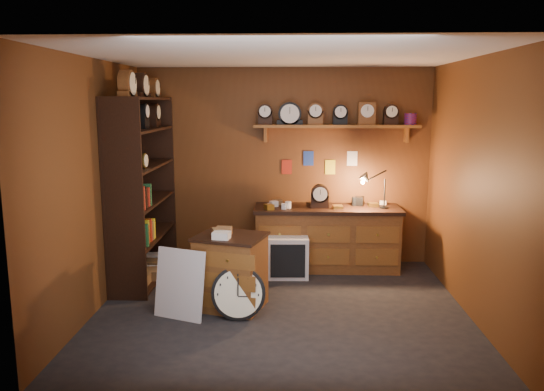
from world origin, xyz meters
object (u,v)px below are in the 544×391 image
(workbench, at_px, (327,234))
(big_round_clock, at_px, (238,293))
(shelving_unit, at_px, (140,182))
(low_cabinet, at_px, (231,269))

(workbench, xyz_separation_m, big_round_clock, (-1.03, -1.75, -0.20))
(shelving_unit, distance_m, big_round_clock, 2.09)
(big_round_clock, bearing_deg, low_cabinet, 110.01)
(workbench, relative_size, low_cabinet, 2.15)
(shelving_unit, height_order, big_round_clock, shelving_unit)
(shelving_unit, distance_m, workbench, 2.56)
(workbench, height_order, big_round_clock, workbench)
(shelving_unit, distance_m, low_cabinet, 1.76)
(shelving_unit, height_order, workbench, shelving_unit)
(low_cabinet, bearing_deg, shelving_unit, 159.47)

